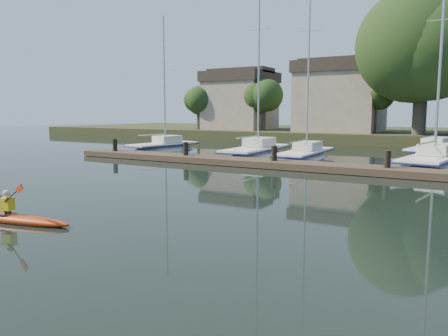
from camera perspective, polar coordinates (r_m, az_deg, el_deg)
The scene contains 9 objects.
ground at distance 11.12m, azimuth -8.82°, elevation -8.87°, with size 160.00×160.00×0.00m, color black.
kayak at distance 13.75m, azimuth -26.07°, elevation -5.73°, with size 4.01×1.24×1.27m.
dock at distance 23.44m, azimuth 13.27°, elevation 0.11°, with size 34.00×2.00×1.80m.
sailboat_0 at distance 35.07m, azimuth -7.88°, elevation 1.95°, with size 3.20×7.61×11.70m.
sailboat_1 at distance 30.25m, azimuth 4.25°, elevation 1.12°, with size 2.55×9.14×14.82m.
sailboat_2 at distance 28.90m, azimuth 10.54°, elevation 0.77°, with size 2.18×8.51×14.02m.
sailboat_3 at distance 26.96m, azimuth 25.59°, elevation -0.37°, with size 3.53×8.88×13.94m.
sailboat_6 at distance 34.99m, azimuth 25.64°, elevation 1.28°, with size 3.38×10.38×16.21m.
shore at distance 48.82m, azimuth 24.42°, elevation 6.90°, with size 90.00×25.25×12.75m.
Camera 1 is at (6.77, -8.25, 3.10)m, focal length 35.00 mm.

